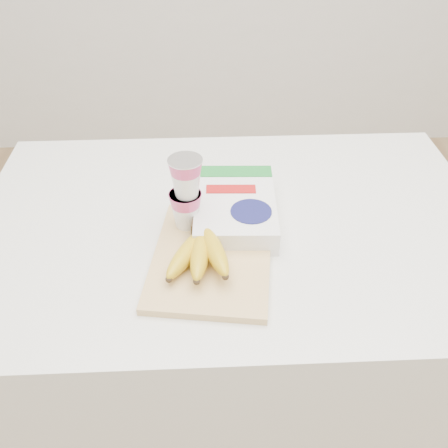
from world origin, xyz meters
The scene contains 6 objects.
room centered at (0.00, 0.00, 1.35)m, with size 4.00×4.00×4.00m.
table centered at (0.00, 0.00, 0.45)m, with size 1.21×0.81×0.91m, color silver.
cutting_board centered at (-0.05, -0.14, 0.91)m, with size 0.24×0.33×0.02m, color #E0BB7B.
bananas centered at (-0.08, -0.15, 0.95)m, with size 0.15×0.20×0.06m.
yogurt_stack centered at (-0.10, -0.03, 1.01)m, with size 0.08×0.08×0.17m.
cereal_box centered at (0.01, 0.01, 0.94)m, with size 0.19×0.28×0.06m.
Camera 1 is at (-0.06, -0.91, 1.62)m, focal length 40.00 mm.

